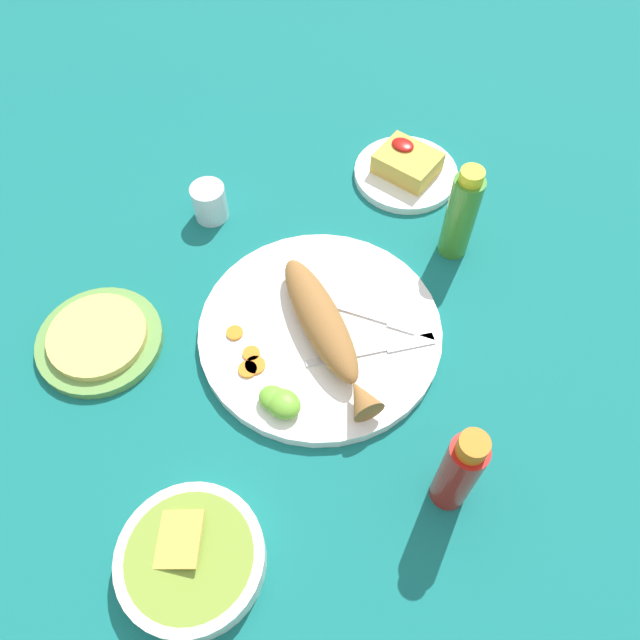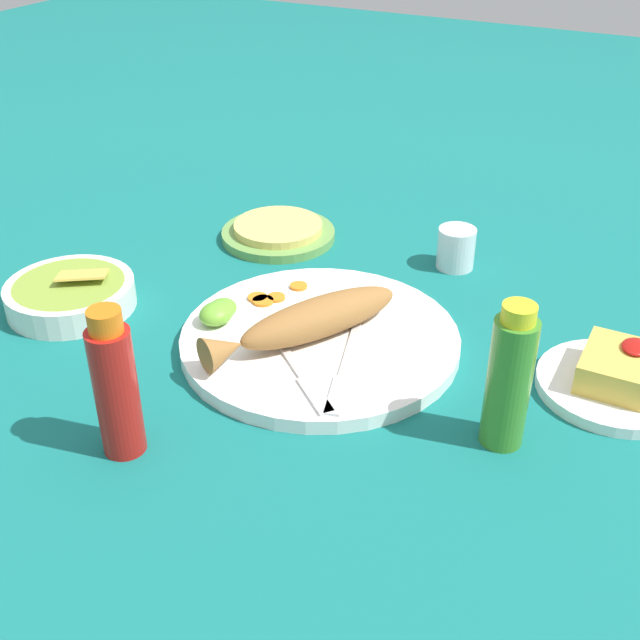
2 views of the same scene
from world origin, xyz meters
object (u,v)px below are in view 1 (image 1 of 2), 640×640
object	(u,v)px
hot_sauce_bottle_red	(459,471)
guacamole_bowl	(191,559)
side_plate_fries	(406,174)
hot_sauce_bottle_green	(461,215)
salt_cup	(210,204)
fork_near	(382,320)
fork_far	(380,349)
main_plate	(320,331)
tortilla_plate	(100,341)
fried_fish	(325,328)

from	to	relation	value
hot_sauce_bottle_red	guacamole_bowl	size ratio (longest dim) A/B	0.98
side_plate_fries	hot_sauce_bottle_green	bearing A→B (deg)	148.15
side_plate_fries	salt_cup	bearing A→B (deg)	52.02
fork_near	fork_far	size ratio (longest dim) A/B	1.20
main_plate	tortilla_plate	world-z (taller)	main_plate
fork_far	salt_cup	xyz separation A→B (m)	(0.37, -0.06, 0.01)
fried_fish	tortilla_plate	distance (m)	0.32
main_plate	fried_fish	xyz separation A→B (m)	(-0.02, 0.01, 0.03)
fried_fish	guacamole_bowl	xyz separation A→B (m)	(-0.06, 0.33, -0.02)
guacamole_bowl	side_plate_fries	bearing A→B (deg)	-78.12
hot_sauce_bottle_red	side_plate_fries	distance (m)	0.56
hot_sauce_bottle_red	salt_cup	distance (m)	0.57
salt_cup	hot_sauce_bottle_red	bearing A→B (deg)	162.88
hot_sauce_bottle_red	guacamole_bowl	distance (m)	0.32
hot_sauce_bottle_green	fork_near	bearing A→B (deg)	87.61
fork_near	guacamole_bowl	xyz separation A→B (m)	(-0.01, 0.40, 0.00)
fork_far	guacamole_bowl	world-z (taller)	guacamole_bowl
fried_fish	salt_cup	xyz separation A→B (m)	(0.30, -0.09, -0.02)
fried_fish	hot_sauce_bottle_red	xyz separation A→B (m)	(-0.25, 0.08, 0.04)
fried_fish	tortilla_plate	xyz separation A→B (m)	(0.26, 0.19, -0.04)
salt_cup	guacamole_bowl	size ratio (longest dim) A/B	0.36
fried_fish	side_plate_fries	xyz separation A→B (m)	(0.09, -0.35, -0.04)
salt_cup	side_plate_fries	xyz separation A→B (m)	(-0.21, -0.27, -0.02)
main_plate	side_plate_fries	size ratio (longest dim) A/B	1.97
hot_sauce_bottle_green	salt_cup	bearing A→B (deg)	26.46
hot_sauce_bottle_green	salt_cup	size ratio (longest dim) A/B	2.72
tortilla_plate	hot_sauce_bottle_green	bearing A→B (deg)	-124.68
hot_sauce_bottle_green	guacamole_bowl	world-z (taller)	hot_sauce_bottle_green
fried_fish	fork_near	bearing A→B (deg)	-94.50
hot_sauce_bottle_red	hot_sauce_bottle_green	size ratio (longest dim) A/B	1.01
fork_far	salt_cup	bearing A→B (deg)	121.33
hot_sauce_bottle_green	side_plate_fries	size ratio (longest dim) A/B	0.94
fork_far	hot_sauce_bottle_green	size ratio (longest dim) A/B	0.91
hot_sauce_bottle_green	side_plate_fries	bearing A→B (deg)	-31.85
fork_far	tortilla_plate	world-z (taller)	fork_far
hot_sauce_bottle_red	fried_fish	bearing A→B (deg)	-18.11
fork_near	hot_sauce_bottle_green	bearing A→B (deg)	70.89
tortilla_plate	main_plate	bearing A→B (deg)	-140.36
hot_sauce_bottle_green	tortilla_plate	size ratio (longest dim) A/B	0.93
fried_fish	guacamole_bowl	distance (m)	0.34
fork_far	fork_near	bearing A→B (deg)	69.93
main_plate	hot_sauce_bottle_green	size ratio (longest dim) A/B	2.10
side_plate_fries	tortilla_plate	distance (m)	0.57
tortilla_plate	salt_cup	bearing A→B (deg)	-82.15
guacamole_bowl	salt_cup	bearing A→B (deg)	-50.01
salt_cup	side_plate_fries	distance (m)	0.34
side_plate_fries	tortilla_plate	world-z (taller)	same
fried_fish	guacamole_bowl	world-z (taller)	fried_fish
tortilla_plate	guacamole_bowl	bearing A→B (deg)	155.84
fork_near	hot_sauce_bottle_red	distance (m)	0.26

